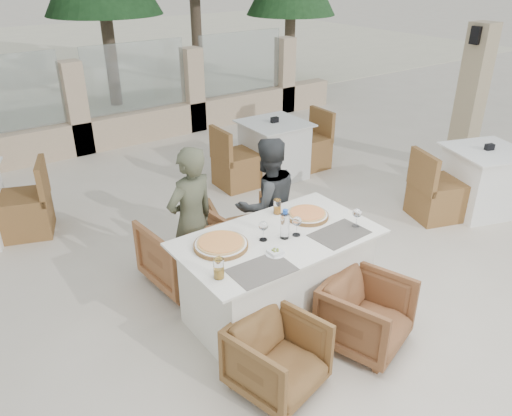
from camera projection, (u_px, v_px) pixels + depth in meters
ground at (267, 310)px, 4.32m from camera, size 80.00×80.00×0.00m
perimeter_wall_far at (75, 102)px, 7.44m from camera, size 10.00×0.34×1.60m
lantern_pillar at (471, 100)px, 6.78m from camera, size 0.34×0.34×2.00m
dining_table at (277, 277)px, 4.10m from camera, size 1.60×0.90×0.77m
placemat_near_left at (262, 270)px, 3.51m from camera, size 0.46×0.31×0.00m
placemat_near_right at (339, 234)px, 3.96m from camera, size 0.47×0.33×0.00m
pizza_left at (221, 244)px, 3.77m from camera, size 0.53×0.53×0.05m
pizza_right at (307, 215)px, 4.21m from camera, size 0.44×0.44×0.05m
water_bottle at (285, 224)px, 3.86m from camera, size 0.08×0.08×0.25m
wine_glass_centre at (263, 230)px, 3.84m from camera, size 0.09×0.09×0.18m
wine_glass_near at (297, 225)px, 3.91m from camera, size 0.10×0.10×0.18m
wine_glass_corner at (357, 217)px, 4.03m from camera, size 0.08×0.08×0.18m
beer_glass_left at (219, 268)px, 3.39m from camera, size 0.09×0.09×0.15m
beer_glass_right at (277, 207)px, 4.25m from camera, size 0.08×0.08×0.13m
olive_dish at (275, 252)px, 3.68m from camera, size 0.14×0.14×0.04m
armchair_far_left at (185, 250)px, 4.60m from camera, size 0.73×0.75×0.63m
armchair_far_right at (243, 230)px, 5.01m from camera, size 0.77×0.79×0.57m
armchair_near_left at (277, 357)px, 3.45m from camera, size 0.69×0.71×0.53m
armchair_near_right at (366, 314)px, 3.84m from camera, size 0.76×0.77×0.56m
diner_left at (192, 221)px, 4.34m from camera, size 0.55×0.42×1.37m
diner_right at (267, 205)px, 4.68m from camera, size 0.69×0.57×1.32m
bg_table_b at (274, 150)px, 6.80m from camera, size 1.67×0.88×0.77m
bg_table_c at (482, 181)px, 5.86m from camera, size 1.82×1.31×0.77m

